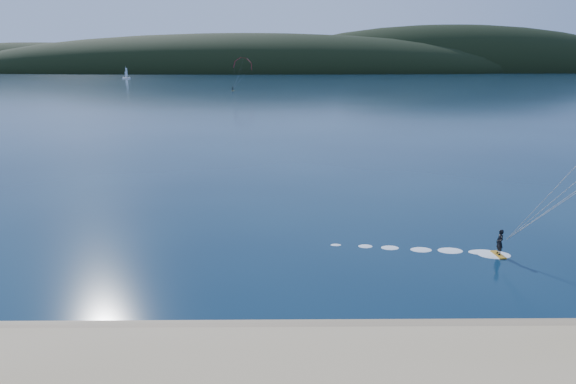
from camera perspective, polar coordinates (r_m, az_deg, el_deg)
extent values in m
cube|color=#937556|center=(21.97, -7.36, -16.36)|extent=(220.00, 2.50, 0.10)
ellipsoid|color=black|center=(736.14, -4.78, 13.78)|extent=(840.00, 280.00, 110.00)
ellipsoid|color=black|center=(815.95, 18.35, 13.19)|extent=(600.00, 240.00, 140.00)
ellipsoid|color=black|center=(881.57, -26.94, 12.43)|extent=(520.00, 220.00, 90.00)
cube|color=#C78417|center=(32.73, 23.43, -6.76)|extent=(0.50, 1.31, 0.07)
imported|color=black|center=(32.46, 23.58, -5.41)|extent=(0.42, 0.60, 1.59)
cube|color=#C78417|center=(223.71, -6.48, 11.73)|extent=(1.27, 1.50, 0.09)
imported|color=black|center=(223.66, -6.48, 11.97)|extent=(1.10, 1.14, 1.85)
cylinder|color=gray|center=(220.68, -5.88, 13.21)|extent=(0.02, 0.02, 11.12)
cube|color=white|center=(440.55, -18.43, 12.56)|extent=(7.28, 4.85, 1.22)
cylinder|color=white|center=(440.45, -18.48, 13.18)|extent=(0.17, 0.17, 9.56)
cube|color=white|center=(441.60, -18.43, 13.19)|extent=(0.95, 2.09, 6.95)
cube|color=white|center=(439.14, -18.51, 12.95)|extent=(0.74, 1.61, 4.35)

